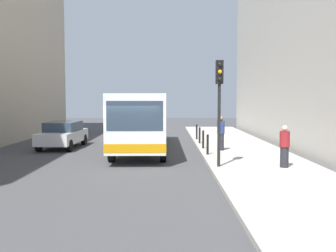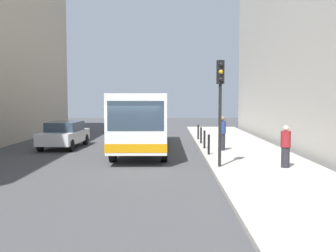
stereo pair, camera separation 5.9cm
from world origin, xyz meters
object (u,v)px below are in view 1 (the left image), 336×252
object	(u,v)px
bollard_near	(209,145)
bollard_mid	(204,139)
bus	(143,118)
traffic_light	(221,93)
pedestrian_mid_sidewalk	(222,133)
bollard_farthest	(198,132)
bollard_far	(201,135)
car_beside_bus	(64,134)
pedestrian_near_signal	(286,147)

from	to	relation	value
bollard_near	bollard_mid	distance (m)	2.32
bus	traffic_light	distance (m)	7.05
bus	traffic_light	size ratio (longest dim) A/B	2.70
bollard_near	pedestrian_mid_sidewalk	xyz separation A→B (m)	(0.83, 1.51, 0.39)
bollard_mid	bollard_farthest	world-z (taller)	same
bollard_farthest	pedestrian_mid_sidewalk	bearing A→B (deg)	-81.41
bollard_near	pedestrian_mid_sidewalk	size ratio (longest dim) A/B	0.55
bus	bollard_far	world-z (taller)	bus
pedestrian_mid_sidewalk	car_beside_bus	bearing A→B (deg)	-107.08
bus	pedestrian_near_signal	distance (m)	8.59
bollard_mid	pedestrian_mid_sidewalk	distance (m)	1.23
traffic_light	bollard_far	world-z (taller)	traffic_light
traffic_light	pedestrian_near_signal	world-z (taller)	traffic_light
pedestrian_near_signal	bollard_far	bearing A→B (deg)	-155.21
bus	car_beside_bus	bearing A→B (deg)	-11.63
bollard_far	pedestrian_near_signal	distance (m)	8.49
pedestrian_mid_sidewalk	bollard_farthest	bearing A→B (deg)	-174.44
bollard_far	bollard_farthest	world-z (taller)	same
bollard_mid	bollard_far	xyz separation A→B (m)	(0.00, 2.32, 0.00)
bollard_near	pedestrian_near_signal	size ratio (longest dim) A/B	0.59
car_beside_bus	pedestrian_near_signal	bearing A→B (deg)	148.04
bus	pedestrian_near_signal	bearing A→B (deg)	132.55
car_beside_bus	pedestrian_mid_sidewalk	world-z (taller)	pedestrian_mid_sidewalk
bollard_near	bollard_far	bearing A→B (deg)	90.00
bollard_far	pedestrian_mid_sidewalk	size ratio (longest dim) A/B	0.55
bus	bollard_near	xyz separation A→B (m)	(3.27, -2.80, -1.10)
bollard_mid	bollard_farthest	xyz separation A→B (m)	(0.00, 4.65, 0.00)
pedestrian_near_signal	bollard_mid	bearing A→B (deg)	-148.72
car_beside_bus	bollard_near	xyz separation A→B (m)	(7.83, -3.67, -0.16)
traffic_light	pedestrian_mid_sidewalk	distance (m)	5.21
pedestrian_near_signal	bus	bearing A→B (deg)	-129.72
bollard_farthest	pedestrian_near_signal	xyz separation A→B (m)	(2.60, -10.40, 0.33)
car_beside_bus	traffic_light	world-z (taller)	traffic_light
bus	traffic_light	world-z (taller)	traffic_light
bollard_farthest	pedestrian_mid_sidewalk	distance (m)	5.54
pedestrian_near_signal	pedestrian_mid_sidewalk	bearing A→B (deg)	-153.27
car_beside_bus	traffic_light	bearing A→B (deg)	141.15
car_beside_bus	pedestrian_mid_sidewalk	size ratio (longest dim) A/B	2.57
pedestrian_mid_sidewalk	bollard_mid	bearing A→B (deg)	-137.74
car_beside_bus	bollard_mid	xyz separation A→B (m)	(7.83, -1.35, -0.16)
car_beside_bus	bollard_mid	bearing A→B (deg)	172.50
bollard_farthest	pedestrian_near_signal	bearing A→B (deg)	-75.97
car_beside_bus	bollard_near	distance (m)	8.65
bollard_far	pedestrian_mid_sidewalk	world-z (taller)	pedestrian_mid_sidewalk
bollard_mid	bollard_near	bearing A→B (deg)	-90.00
traffic_light	bus	bearing A→B (deg)	119.14
traffic_light	pedestrian_mid_sidewalk	size ratio (longest dim) A/B	2.36
car_beside_bus	pedestrian_mid_sidewalk	xyz separation A→B (m)	(8.65, -2.17, 0.24)
bollard_mid	bollard_far	bearing A→B (deg)	90.00
traffic_light	pedestrian_near_signal	distance (m)	3.24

